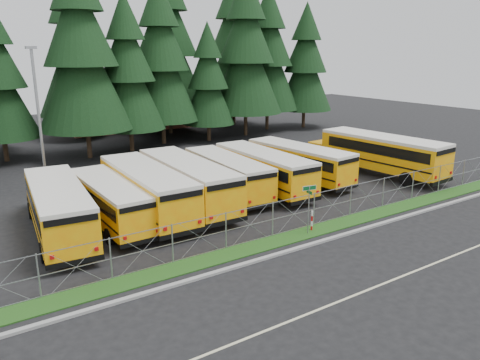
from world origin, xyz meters
name	(u,v)px	position (x,y,z in m)	size (l,w,h in m)	color
ground	(314,217)	(0.00, 0.00, 0.00)	(120.00, 120.00, 0.00)	black
curb	(352,232)	(0.00, -3.10, 0.06)	(50.00, 0.25, 0.12)	gray
grass_verge	(334,225)	(0.00, -1.70, 0.03)	(50.00, 1.40, 0.06)	#153F12
road_lane_line	(429,266)	(0.00, -8.00, 0.01)	(50.00, 0.12, 0.01)	beige
chainlink_fence	(327,206)	(0.00, -1.00, 1.00)	(44.00, 0.10, 2.00)	#93969B
brick_building	(147,103)	(6.00, 40.00, 3.00)	(22.00, 10.00, 6.00)	brown
bus_0	(58,210)	(-13.65, 5.64, 1.48)	(2.66, 11.29, 2.96)	orange
bus_1	(109,202)	(-10.79, 5.83, 1.34)	(2.41, 10.22, 2.68)	orange
bus_2	(145,191)	(-8.41, 6.16, 1.53)	(2.75, 11.64, 3.05)	orange
bus_3	(185,183)	(-5.55, 6.37, 1.54)	(2.78, 11.79, 3.09)	orange
bus_4	(225,175)	(-2.05, 7.10, 1.38)	(2.48, 10.51, 2.76)	orange
bus_5	(261,171)	(0.69, 6.57, 1.45)	(2.61, 11.06, 2.90)	orange
bus_6	(296,163)	(4.39, 7.03, 1.42)	(2.56, 10.85, 2.84)	orange
bus_east	(378,155)	(11.31, 4.91, 1.62)	(2.92, 12.38, 3.25)	orange
street_sign	(309,199)	(-2.15, -1.81, 2.03)	(0.83, 0.54, 2.81)	#93969B
striped_bollard	(312,221)	(-1.65, -1.57, 0.60)	(0.11, 0.11, 1.20)	#B20C0C
light_standard	(39,117)	(-12.52, 14.27, 5.50)	(0.70, 0.35, 10.14)	#93969B
conifer_3	(81,56)	(-6.61, 24.07, 9.37)	(8.47, 8.47, 18.74)	black
conifer_4	(127,73)	(-2.08, 24.92, 7.69)	(6.96, 6.96, 15.38)	black
conifer_5	(161,62)	(2.27, 26.71, 8.65)	(7.82, 7.82, 17.30)	black
conifer_6	(208,83)	(7.27, 25.51, 6.44)	(5.82, 5.82, 12.87)	black
conifer_7	(246,55)	(12.61, 26.00, 9.34)	(8.45, 8.45, 18.69)	black
conifer_8	(268,59)	(17.41, 28.16, 8.81)	(7.96, 7.96, 17.61)	black
conifer_9	(305,66)	(22.43, 26.82, 7.87)	(7.12, 7.12, 15.74)	black
conifer_11	(72,58)	(-4.50, 35.31, 8.98)	(8.13, 8.13, 17.97)	black
conifer_12	(168,48)	(5.82, 32.41, 10.14)	(9.17, 9.17, 20.27)	black
conifer_13	(234,51)	(16.01, 33.87, 9.77)	(8.84, 8.84, 19.54)	black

